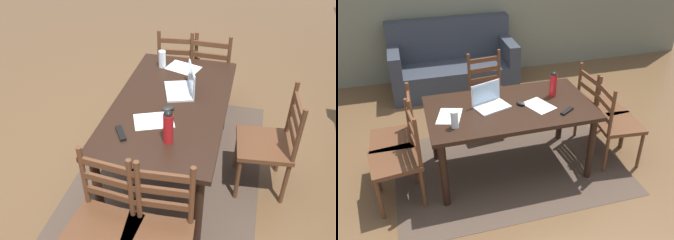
% 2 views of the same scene
% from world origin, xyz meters
% --- Properties ---
extents(ground_plane, '(14.00, 14.00, 0.00)m').
position_xyz_m(ground_plane, '(0.00, 0.00, 0.00)').
color(ground_plane, brown).
extents(area_rug, '(2.38, 1.62, 0.01)m').
position_xyz_m(area_rug, '(0.00, 0.00, 0.00)').
color(area_rug, '#47382D').
rests_on(area_rug, ground).
extents(dining_table, '(1.61, 0.91, 0.74)m').
position_xyz_m(dining_table, '(0.00, 0.00, 0.65)').
color(dining_table, black).
rests_on(dining_table, ground).
extents(chair_right_near, '(0.48, 0.48, 0.95)m').
position_xyz_m(chair_right_near, '(1.10, -0.18, 0.46)').
color(chair_right_near, '#56331E').
rests_on(chair_right_near, ground).
extents(chair_right_far, '(0.47, 0.47, 0.95)m').
position_xyz_m(chair_right_far, '(1.10, 0.18, 0.46)').
color(chair_right_far, '#56331E').
rests_on(chair_right_far, ground).
extents(chair_left_near, '(0.49, 0.49, 0.95)m').
position_xyz_m(chair_left_near, '(-1.10, -0.18, 0.46)').
color(chair_left_near, '#56331E').
rests_on(chair_left_near, ground).
extents(chair_left_far, '(0.45, 0.45, 0.95)m').
position_xyz_m(chair_left_far, '(-1.10, 0.18, 0.46)').
color(chair_left_far, '#56331E').
rests_on(chair_left_far, ground).
extents(chair_far_head, '(0.49, 0.49, 0.95)m').
position_xyz_m(chair_far_head, '(-0.00, 0.83, 0.46)').
color(chair_far_head, '#56331E').
rests_on(chair_far_head, ground).
extents(couch, '(1.80, 0.80, 1.00)m').
position_xyz_m(couch, '(-0.24, 2.13, 0.36)').
color(couch, '#2D333D').
rests_on(couch, ground).
extents(laptop, '(0.37, 0.31, 0.23)m').
position_xyz_m(laptop, '(-0.19, 0.07, 0.80)').
color(laptop, silver).
rests_on(laptop, dining_table).
extents(water_bottle, '(0.07, 0.07, 0.26)m').
position_xyz_m(water_bottle, '(0.49, 0.10, 0.88)').
color(water_bottle, red).
rests_on(water_bottle, dining_table).
extents(drinking_glass, '(0.07, 0.07, 0.16)m').
position_xyz_m(drinking_glass, '(-0.57, -0.22, 0.82)').
color(drinking_glass, silver).
rests_on(drinking_glass, dining_table).
extents(computer_mouse, '(0.10, 0.12, 0.03)m').
position_xyz_m(computer_mouse, '(0.11, 0.01, 0.76)').
color(computer_mouse, black).
rests_on(computer_mouse, dining_table).
extents(tv_remote, '(0.17, 0.13, 0.02)m').
position_xyz_m(tv_remote, '(0.49, -0.25, 0.75)').
color(tv_remote, black).
rests_on(tv_remote, dining_table).
extents(paper_stack_left, '(0.31, 0.35, 0.00)m').
position_xyz_m(paper_stack_left, '(0.28, -0.07, 0.74)').
color(paper_stack_left, white).
rests_on(paper_stack_left, dining_table).
extents(paper_stack_right, '(0.29, 0.35, 0.00)m').
position_xyz_m(paper_stack_right, '(-0.59, -0.02, 0.74)').
color(paper_stack_right, white).
rests_on(paper_stack_right, dining_table).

